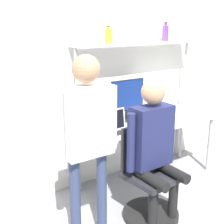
# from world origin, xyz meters

# --- Properties ---
(ground_plane) EXTENTS (12.00, 12.00, 0.00)m
(ground_plane) POSITION_xyz_m (0.00, 0.00, 0.00)
(ground_plane) COLOR gray
(wall_back) EXTENTS (8.00, 0.06, 2.70)m
(wall_back) POSITION_xyz_m (0.00, 0.75, 1.35)
(wall_back) COLOR silver
(wall_back) RESTS_ON ground_plane
(desk) EXTENTS (1.77, 0.70, 0.76)m
(desk) POSITION_xyz_m (0.00, 0.37, 0.68)
(desk) COLOR white
(desk) RESTS_ON ground_plane
(shelf_unit) EXTENTS (1.69, 0.26, 1.67)m
(shelf_unit) POSITION_xyz_m (0.00, 0.58, 1.42)
(shelf_unit) COLOR silver
(shelf_unit) RESTS_ON ground_plane
(monitor) EXTENTS (0.47, 0.24, 0.49)m
(monitor) POSITION_xyz_m (-0.17, 0.53, 1.02)
(monitor) COLOR black
(monitor) RESTS_ON desk
(laptop) EXTENTS (0.28, 0.23, 0.24)m
(laptop) POSITION_xyz_m (-0.52, 0.26, 0.83)
(laptop) COLOR #BCBCC1
(laptop) RESTS_ON desk
(cell_phone) EXTENTS (0.07, 0.15, 0.01)m
(cell_phone) POSITION_xyz_m (-0.27, 0.23, 0.77)
(cell_phone) COLOR silver
(cell_phone) RESTS_ON desk
(office_chair) EXTENTS (0.56, 0.56, 0.93)m
(office_chair) POSITION_xyz_m (-0.48, -0.24, 0.29)
(office_chair) COLOR black
(office_chair) RESTS_ON ground_plane
(person_seated) EXTENTS (0.57, 0.47, 1.40)m
(person_seated) POSITION_xyz_m (-0.48, -0.28, 0.83)
(person_seated) COLOR black
(person_seated) RESTS_ON ground_plane
(person_standing) EXTENTS (0.58, 0.22, 1.66)m
(person_standing) POSITION_xyz_m (-1.15, -0.21, 1.06)
(person_standing) COLOR #2D3856
(person_standing) RESTS_ON ground_plane
(bottle_amber) EXTENTS (0.08, 0.08, 0.19)m
(bottle_amber) POSITION_xyz_m (-0.41, 0.58, 1.75)
(bottle_amber) COLOR gold
(bottle_amber) RESTS_ON shelf_unit
(bottle_purple) EXTENTS (0.08, 0.08, 0.23)m
(bottle_purple) POSITION_xyz_m (0.43, 0.58, 1.76)
(bottle_purple) COLOR #593372
(bottle_purple) RESTS_ON shelf_unit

